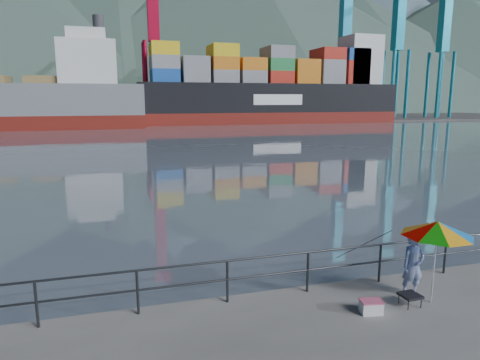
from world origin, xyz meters
name	(u,v)px	position (x,y,z in m)	size (l,w,h in m)	color
harbor_water	(126,114)	(0.00, 130.00, 0.00)	(500.00, 280.00, 0.00)	slate
far_dock	(175,119)	(10.00, 93.00, 0.00)	(200.00, 40.00, 0.40)	#514F4C
guardrail	(269,276)	(0.00, 1.70, 0.52)	(22.00, 0.06, 1.03)	#2D3033
mountains	(201,35)	(38.82, 207.75, 35.55)	(600.00, 332.80, 80.00)	#385147
port_cranes	(275,46)	(31.00, 84.00, 16.00)	(116.00, 28.00, 38.40)	#BC3817
container_stacks	(262,106)	(31.55, 94.05, 2.87)	(58.00, 8.40, 7.80)	#194CA5
fisherman	(413,265)	(3.27, 0.80, 0.76)	(0.56, 0.37, 1.53)	navy
beach_umbrella	(437,229)	(3.49, 0.38, 1.77)	(2.07, 2.07, 1.93)	white
folding_stool	(410,300)	(2.92, 0.38, 0.15)	(0.45, 0.45, 0.28)	black
cooler_bag	(371,307)	(1.88, 0.33, 0.13)	(0.45, 0.30, 0.26)	silver
fishing_rod	(360,278)	(2.67, 2.04, 0.00)	(0.02, 0.02, 2.27)	black
bulk_carrier	(2,102)	(-20.48, 69.57, 4.18)	(47.85, 8.28, 14.50)	maroon
container_ship	(278,93)	(28.78, 75.84, 5.90)	(52.84, 8.81, 18.10)	maroon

